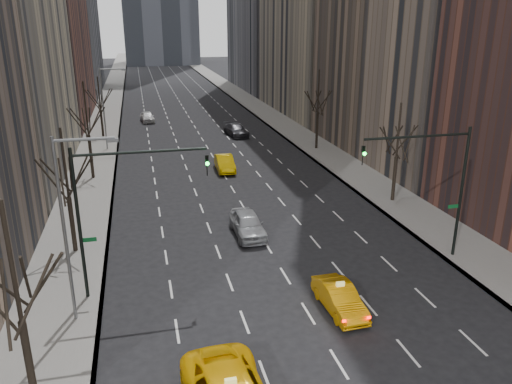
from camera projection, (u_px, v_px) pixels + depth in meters
sidewalk_left at (108, 113)px, 79.26m from camera, size 4.50×320.00×0.15m
sidewalk_right at (257, 107)px, 84.62m from camera, size 4.50×320.00×0.15m
tree_lw_a at (22, 323)px, 17.32m from camera, size 3.36×3.50×8.28m
tree_lw_b at (69, 197)px, 30.26m from camera, size 3.36×3.50×7.82m
tree_lw_c at (89, 136)px, 44.89m from camera, size 3.36×3.50×8.74m
tree_lw_d at (101, 109)px, 61.61m from camera, size 3.36×3.50×7.36m
tree_rw_b at (396, 157)px, 39.19m from camera, size 3.36×3.50×7.82m
tree_rw_c at (318, 114)px, 55.66m from camera, size 3.36×3.50×8.74m
traffic_mast_left at (112, 198)px, 24.80m from camera, size 6.69×0.39×8.00m
traffic_mast_right at (438, 174)px, 28.78m from camera, size 6.69×0.39×8.00m
streetlight_near at (70, 213)px, 22.54m from camera, size 2.83×0.22×9.00m
streetlight_far at (106, 100)px, 54.76m from camera, size 2.83×0.22×9.00m
taxi_sedan at (340, 298)px, 24.95m from camera, size 1.63×4.22×1.37m
silver_sedan_ahead at (248, 224)px, 33.79m from camera, size 1.95×4.78×1.62m
far_taxi at (225, 163)px, 48.47m from camera, size 1.73×4.62×1.51m
far_suv_grey at (236, 130)px, 63.40m from camera, size 2.76×5.42×1.51m
far_car_white at (147, 117)px, 72.26m from camera, size 2.14×4.50×1.49m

